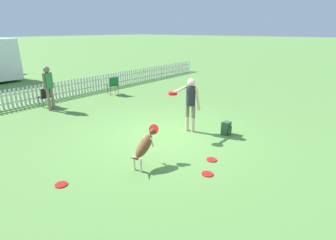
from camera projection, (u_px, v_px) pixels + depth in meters
The scene contains 11 objects.
ground_plane at pixel (165, 135), 7.93m from camera, with size 240.00×240.00×0.00m, color #5B8C42.
handler_person at pixel (190, 99), 7.89m from camera, with size 1.05×0.52×1.66m.
leaping_dog at pixel (145, 145), 6.04m from camera, with size 1.08×0.39×0.88m.
frisbee_near_handler at pixel (207, 174), 5.79m from camera, with size 0.25×0.25×0.02m.
frisbee_near_dog at pixel (212, 160), 6.43m from camera, with size 0.25×0.25×0.02m.
frisbee_midfield at pixel (61, 185), 5.40m from camera, with size 0.25×0.25×0.02m.
backpack_on_grass at pixel (226, 128), 7.96m from camera, with size 0.28×0.24×0.39m.
picket_fence at pixel (50, 92), 11.77m from camera, with size 22.24×0.04×0.78m.
folding_chair_blue_left at pixel (46, 96), 10.69m from camera, with size 0.46×0.48×0.80m.
folding_chair_center at pixel (113, 84), 12.71m from camera, with size 0.57×0.58×0.88m.
spectator_standing at pixel (48, 84), 10.08m from camera, with size 0.41×0.27×1.72m.
Camera 1 is at (-5.65, -4.68, 3.04)m, focal length 28.00 mm.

